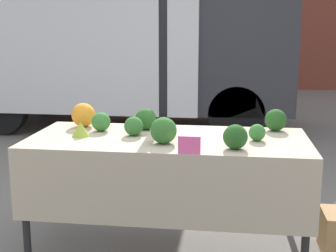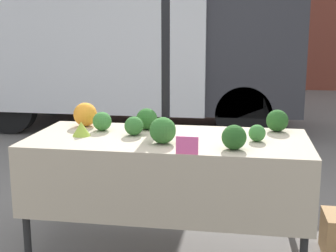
{
  "view_description": "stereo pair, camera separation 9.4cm",
  "coord_description": "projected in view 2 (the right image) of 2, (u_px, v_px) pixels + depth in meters",
  "views": [
    {
      "loc": [
        0.42,
        -3.11,
        1.57
      ],
      "look_at": [
        0.0,
        0.0,
        0.9
      ],
      "focal_mm": 50.0,
      "sensor_mm": 36.0,
      "label": 1
    },
    {
      "loc": [
        0.51,
        -3.1,
        1.57
      ],
      "look_at": [
        0.0,
        0.0,
        0.9
      ],
      "focal_mm": 50.0,
      "sensor_mm": 36.0,
      "label": 2
    }
  ],
  "objects": [
    {
      "name": "ground_plane",
      "position": [
        168.0,
        248.0,
        3.4
      ],
      "size": [
        40.0,
        40.0,
        0.0
      ],
      "primitive_type": "plane",
      "color": "slate"
    },
    {
      "name": "tent_pole",
      "position": [
        166.0,
        57.0,
        3.82
      ],
      "size": [
        0.07,
        0.07,
        2.66
      ],
      "color": "black",
      "rests_on": "ground_plane"
    },
    {
      "name": "parked_truck",
      "position": [
        122.0,
        38.0,
        7.36
      ],
      "size": [
        5.11,
        2.01,
        2.64
      ],
      "color": "white",
      "rests_on": "ground_plane"
    },
    {
      "name": "market_table",
      "position": [
        166.0,
        154.0,
        3.19
      ],
      "size": [
        1.92,
        0.86,
        0.82
      ],
      "color": "tan",
      "rests_on": "ground_plane"
    },
    {
      "name": "orange_cauliflower",
      "position": [
        85.0,
        114.0,
        3.58
      ],
      "size": [
        0.18,
        0.18,
        0.18
      ],
      "color": "orange",
      "rests_on": "market_table"
    },
    {
      "name": "romanesco_head",
      "position": [
        81.0,
        129.0,
        3.26
      ],
      "size": [
        0.13,
        0.13,
        0.1
      ],
      "color": "#93B238",
      "rests_on": "market_table"
    },
    {
      "name": "broccoli_head_0",
      "position": [
        257.0,
        133.0,
        3.1
      ],
      "size": [
        0.11,
        0.11,
        0.11
      ],
      "color": "#387533",
      "rests_on": "market_table"
    },
    {
      "name": "broccoli_head_1",
      "position": [
        147.0,
        119.0,
        3.46
      ],
      "size": [
        0.16,
        0.16,
        0.16
      ],
      "color": "#285B23",
      "rests_on": "market_table"
    },
    {
      "name": "broccoli_head_2",
      "position": [
        234.0,
        137.0,
        2.89
      ],
      "size": [
        0.16,
        0.16,
        0.16
      ],
      "color": "#23511E",
      "rests_on": "market_table"
    },
    {
      "name": "broccoli_head_3",
      "position": [
        102.0,
        121.0,
        3.43
      ],
      "size": [
        0.14,
        0.14,
        0.14
      ],
      "color": "#387533",
      "rests_on": "market_table"
    },
    {
      "name": "broccoli_head_4",
      "position": [
        134.0,
        126.0,
        3.28
      ],
      "size": [
        0.13,
        0.13,
        0.13
      ],
      "color": "#336B2D",
      "rests_on": "market_table"
    },
    {
      "name": "broccoli_head_5",
      "position": [
        163.0,
        130.0,
        3.04
      ],
      "size": [
        0.17,
        0.17,
        0.17
      ],
      "color": "#2D6628",
      "rests_on": "market_table"
    },
    {
      "name": "broccoli_head_6",
      "position": [
        277.0,
        121.0,
        3.4
      ],
      "size": [
        0.16,
        0.16,
        0.16
      ],
      "color": "#23511E",
      "rests_on": "market_table"
    },
    {
      "name": "price_sign",
      "position": [
        187.0,
        145.0,
        2.79
      ],
      "size": [
        0.14,
        0.01,
        0.11
      ],
      "color": "#F45B9E",
      "rests_on": "market_table"
    }
  ]
}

